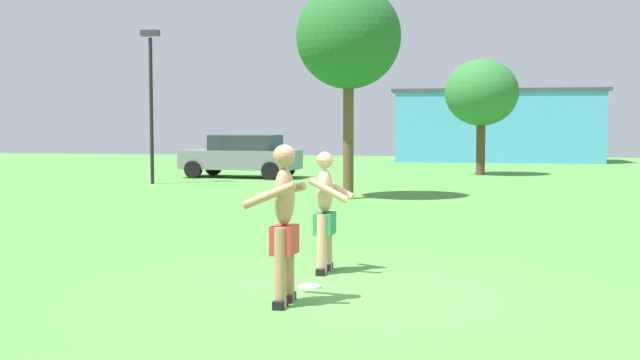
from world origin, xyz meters
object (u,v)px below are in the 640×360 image
object	(u,v)px
frisbee	(309,286)
tree_right_field	(349,38)
player_with_cap	(325,207)
car_gray_near_post	(242,155)
player_in_red	(284,220)
tree_left_field	(481,93)
lamp_post	(151,88)

from	to	relation	value
frisbee	tree_right_field	bearing A→B (deg)	95.75
player_with_cap	car_gray_near_post	distance (m)	18.94
tree_right_field	player_in_red	bearing A→B (deg)	-85.16
player_in_red	frisbee	xyz separation A→B (m)	(0.10, 0.93, -0.92)
player_with_cap	frisbee	xyz separation A→B (m)	(-0.02, -0.99, -0.86)
frisbee	car_gray_near_post	world-z (taller)	car_gray_near_post
car_gray_near_post	player_with_cap	bearing A→B (deg)	-70.78
player_in_red	tree_left_field	distance (m)	23.10
tree_left_field	frisbee	bearing A→B (deg)	-96.68
player_with_cap	tree_left_field	xyz separation A→B (m)	(2.54, 20.91, 2.31)
frisbee	tree_left_field	size ratio (longest dim) A/B	0.06
frisbee	car_gray_near_post	distance (m)	19.88
player_in_red	frisbee	size ratio (longest dim) A/B	6.51
lamp_post	player_with_cap	bearing A→B (deg)	-59.90
car_gray_near_post	tree_right_field	world-z (taller)	tree_right_field
lamp_post	car_gray_near_post	bearing A→B (deg)	59.80
player_in_red	player_with_cap	bearing A→B (deg)	86.24
player_in_red	lamp_post	size ratio (longest dim) A/B	0.35
frisbee	lamp_post	bearing A→B (deg)	118.40
frisbee	player_in_red	bearing A→B (deg)	-96.29
player_in_red	tree_right_field	distance (m)	12.72
player_with_cap	lamp_post	distance (m)	16.71
tree_left_field	tree_right_field	bearing A→B (deg)	-109.28
frisbee	tree_right_field	world-z (taller)	tree_right_field
player_with_cap	player_in_red	bearing A→B (deg)	-93.76
player_in_red	tree_left_field	xyz separation A→B (m)	(2.67, 22.83, 2.26)
frisbee	tree_left_field	xyz separation A→B (m)	(2.57, 21.90, 3.17)
car_gray_near_post	tree_right_field	distance (m)	9.72
lamp_post	tree_right_field	world-z (taller)	tree_right_field
frisbee	car_gray_near_post	bearing A→B (deg)	108.22
tree_left_field	tree_right_field	distance (m)	11.27
player_with_cap	tree_right_field	bearing A→B (deg)	96.42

